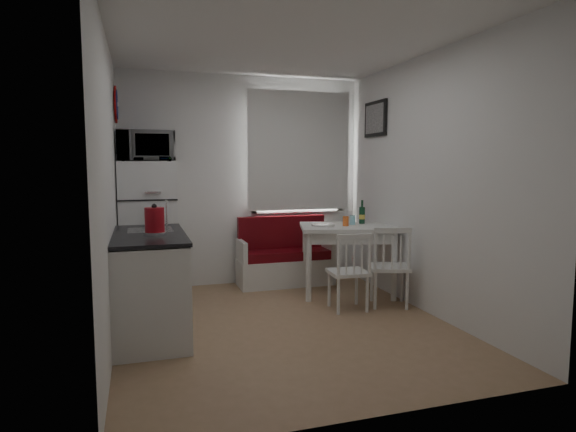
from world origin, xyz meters
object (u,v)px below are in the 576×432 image
at_px(fridge, 148,230).
at_px(kettle, 155,220).
at_px(chair_left, 352,263).
at_px(microwave, 146,146).
at_px(bench, 285,262).
at_px(kitchen_counter, 150,283).
at_px(dining_table, 348,233).
at_px(chair_right, 394,258).
at_px(wine_bottle, 362,212).

distance_m(fridge, kettle, 1.42).
distance_m(chair_left, kettle, 2.00).
bearing_deg(microwave, bench, 5.49).
height_order(bench, chair_left, bench).
distance_m(kitchen_counter, bench, 2.15).
distance_m(dining_table, chair_left, 0.73).
bearing_deg(kettle, kitchen_counter, 107.78).
distance_m(bench, dining_table, 0.96).
bearing_deg(kettle, bench, 43.08).
relative_size(bench, chair_left, 2.72).
bearing_deg(chair_right, wine_bottle, 110.44).
bearing_deg(kitchen_counter, wine_bottle, 18.09).
xyz_separation_m(dining_table, microwave, (-2.20, 0.49, 0.99)).
bearing_deg(microwave, chair_left, -30.45).
distance_m(bench, chair_left, 1.36).
relative_size(chair_left, kettle, 1.68).
xyz_separation_m(dining_table, fridge, (-2.20, 0.54, 0.05)).
bearing_deg(wine_bottle, fridge, 169.64).
height_order(microwave, wine_bottle, microwave).
xyz_separation_m(dining_table, kettle, (-2.17, -0.85, 0.32)).
relative_size(kettle, wine_bottle, 0.93).
height_order(dining_table, wine_bottle, wine_bottle).
xyz_separation_m(dining_table, chair_left, (-0.25, -0.65, -0.21)).
distance_m(kitchen_counter, fridge, 1.28).
bearing_deg(kitchen_counter, chair_right, 0.97).
bearing_deg(dining_table, kettle, -142.74).
relative_size(dining_table, chair_right, 2.41).
xyz_separation_m(chair_right, kettle, (-2.40, -0.20, 0.50)).
relative_size(bench, fridge, 0.77).
bearing_deg(dining_table, fridge, -178.08).
bearing_deg(dining_table, microwave, -176.85).
bearing_deg(wine_bottle, chair_right, -90.00).
height_order(dining_table, kettle, kettle).
height_order(chair_left, wine_bottle, wine_bottle).
distance_m(microwave, kettle, 1.51).
bearing_deg(chair_left, wine_bottle, 61.29).
relative_size(dining_table, microwave, 2.05).
bearing_deg(chair_right, microwave, 175.06).
relative_size(chair_left, wine_bottle, 1.56).
height_order(kitchen_counter, wine_bottle, kitchen_counter).
height_order(fridge, kettle, fridge).
height_order(dining_table, microwave, microwave).
relative_size(kitchen_counter, microwave, 2.19).
bearing_deg(dining_table, kitchen_counter, -146.72).
relative_size(dining_table, chair_left, 2.83).
xyz_separation_m(chair_left, microwave, (-1.95, 1.15, 1.20)).
relative_size(dining_table, kettle, 4.76).
xyz_separation_m(kitchen_counter, microwave, (0.02, 1.19, 1.25)).
xyz_separation_m(chair_left, chair_right, (0.48, -0.00, 0.03)).
distance_m(dining_table, kettle, 2.36).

